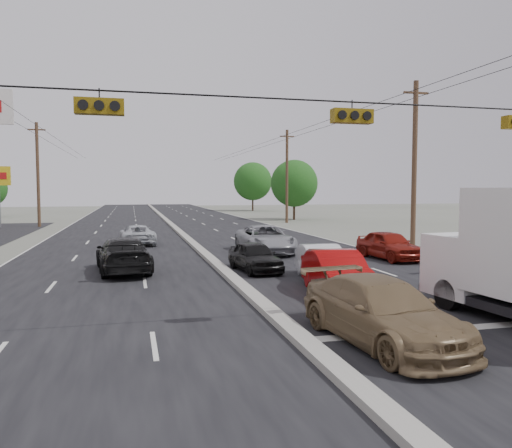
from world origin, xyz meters
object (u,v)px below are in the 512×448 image
object	(u,v)px
utility_pole_right_b	(414,164)
queue_car_c	(265,239)
utility_pole_right_c	(287,176)
tree_right_mid	(294,183)
oncoming_far	(137,235)
oncoming_near	(123,255)
tree_right_far	(253,181)
queue_car_a	(255,257)
utility_pole_left_c	(38,174)
tan_sedan	(382,312)
queue_car_b	(322,263)
red_sedan	(337,273)
queue_car_e	(389,245)
queue_car_d	(494,266)

from	to	relation	value
utility_pole_right_b	queue_car_c	xyz separation A→B (m)	(-9.00, 0.69, -4.32)
utility_pole_right_c	tree_right_mid	xyz separation A→B (m)	(2.50, 5.00, -0.77)
utility_pole_right_c	oncoming_far	bearing A→B (deg)	-131.56
tree_right_mid	oncoming_near	xyz separation A→B (m)	(-19.24, -34.16, -3.57)
tree_right_far	queue_car_c	xyz separation A→B (m)	(-12.50, -54.31, -4.17)
queue_car_a	utility_pole_left_c	bearing A→B (deg)	108.22
utility_pole_right_b	tan_sedan	xyz separation A→B (m)	(-10.68, -16.10, -4.35)
utility_pole_right_c	queue_car_b	world-z (taller)	utility_pole_right_c
tan_sedan	red_sedan	xyz separation A→B (m)	(1.18, 5.37, -0.00)
utility_pole_left_c	queue_car_a	world-z (taller)	utility_pole_left_c
queue_car_c	queue_car_e	bearing A→B (deg)	-35.53
utility_pole_right_b	queue_car_b	bearing A→B (deg)	-138.08
utility_pole_left_c	tree_right_far	size ratio (longest dim) A/B	1.23
tree_right_mid	red_sedan	xyz separation A→B (m)	(-12.00, -40.73, -3.59)
tree_right_mid	oncoming_near	bearing A→B (deg)	-119.39
tree_right_mid	tan_sedan	bearing A→B (deg)	-105.96
queue_car_e	queue_car_c	bearing A→B (deg)	138.96
tree_right_far	tan_sedan	xyz separation A→B (m)	(-14.18, -71.10, -4.20)
queue_car_b	oncoming_near	world-z (taller)	oncoming_near
queue_car_a	queue_car_b	xyz separation A→B (m)	(2.10, -2.72, 0.03)
queue_car_d	tree_right_far	bearing A→B (deg)	90.53
utility_pole_right_b	queue_car_a	distance (m)	13.10
utility_pole_left_c	tree_right_far	xyz separation A→B (m)	(28.50, 30.00, -0.15)
tree_right_mid	oncoming_far	distance (m)	29.81
queue_car_c	queue_car_e	world-z (taller)	queue_car_c
queue_car_b	utility_pole_right_b	bearing A→B (deg)	49.85
tree_right_mid	queue_car_b	distance (m)	39.95
utility_pole_left_c	queue_car_a	size ratio (longest dim) A/B	2.59
utility_pole_left_c	queue_car_c	world-z (taller)	utility_pole_left_c
queue_car_e	oncoming_near	world-z (taller)	oncoming_near
tree_right_far	oncoming_far	xyz separation A→B (m)	(-19.52, -48.06, -4.32)
utility_pole_right_b	red_sedan	bearing A→B (deg)	-131.53
queue_car_c	oncoming_far	world-z (taller)	queue_car_c
utility_pole_right_b	queue_car_c	distance (m)	10.01
queue_car_d	oncoming_far	xyz separation A→B (m)	(-12.85, 17.68, -0.13)
utility_pole_right_c	queue_car_c	size ratio (longest dim) A/B	1.77
utility_pole_left_c	queue_car_b	size ratio (longest dim) A/B	2.38
red_sedan	tree_right_mid	bearing A→B (deg)	80.20
utility_pole_right_c	oncoming_near	size ratio (longest dim) A/B	1.89
utility_pole_right_c	queue_car_d	distance (m)	36.15
utility_pole_left_c	utility_pole_right_c	distance (m)	25.00
utility_pole_right_c	tree_right_far	xyz separation A→B (m)	(3.50, 30.00, -0.15)
tree_right_far	utility_pole_right_b	bearing A→B (deg)	-93.64
utility_pole_right_c	queue_car_d	xyz separation A→B (m)	(-3.16, -35.75, -4.33)
utility_pole_left_c	oncoming_far	bearing A→B (deg)	-63.56
tree_right_far	queue_car_b	size ratio (longest dim) A/B	1.94
utility_pole_right_c	queue_car_b	distance (m)	34.57
utility_pole_right_b	red_sedan	distance (m)	14.98
utility_pole_right_c	red_sedan	distance (m)	37.23
utility_pole_left_c	queue_car_e	distance (m)	35.92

